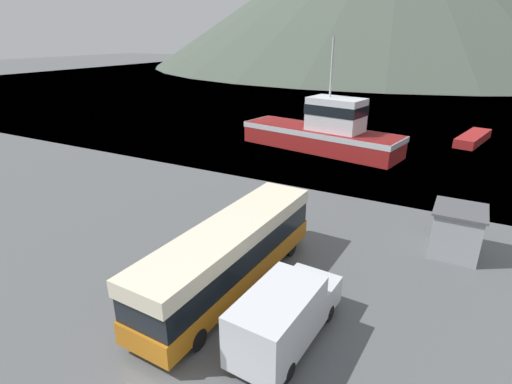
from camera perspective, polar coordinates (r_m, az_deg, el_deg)
name	(u,v)px	position (r m, az deg, el deg)	size (l,w,h in m)	color
water_surface	(455,72)	(148.24, 26.51, 15.03)	(240.00, 240.00, 0.00)	slate
tour_bus	(231,253)	(18.78, -3.60, -8.64)	(3.01, 11.77, 3.27)	#B26614
delivery_van	(285,314)	(15.97, 4.10, -17.01)	(2.55, 6.06, 2.53)	silver
fishing_boat	(324,131)	(42.31, 9.64, 8.55)	(17.50, 7.61, 11.10)	maroon
storage_bin	(219,232)	(23.29, -5.29, -5.72)	(1.16, 1.08, 1.25)	olive
dock_kiosk	(457,231)	(24.33, 26.74, -5.00)	(2.63, 2.85, 2.68)	#93999E
small_boat	(473,138)	(51.18, 28.58, 6.76)	(3.66, 8.20, 0.97)	maroon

